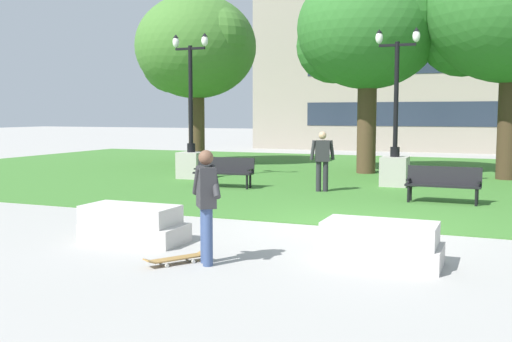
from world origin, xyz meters
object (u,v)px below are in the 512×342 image
at_px(concrete_block_left, 380,244).
at_px(person_skateboarder, 206,200).
at_px(lamp_post_left, 191,149).
at_px(person_bystander_near_lawn, 322,158).
at_px(concrete_block_center, 133,224).
at_px(skateboard, 177,258).
at_px(park_bench_near_left, 443,182).
at_px(park_bench_near_right, 224,170).
at_px(lamp_post_right, 395,154).

relative_size(concrete_block_left, person_skateboarder, 1.05).
distance_m(lamp_post_left, person_bystander_near_lawn, 5.38).
xyz_separation_m(concrete_block_center, concrete_block_left, (4.31, 0.07, 0.00)).
distance_m(concrete_block_left, skateboard, 3.04).
height_order(park_bench_near_left, park_bench_near_right, same).
distance_m(park_bench_near_right, lamp_post_left, 2.87).
relative_size(concrete_block_left, park_bench_near_right, 0.98).
bearing_deg(skateboard, person_bystander_near_lawn, 91.79).
distance_m(concrete_block_left, person_bystander_near_lawn, 8.23).
relative_size(skateboard, lamp_post_left, 0.20).
relative_size(skateboard, park_bench_near_left, 0.53).
xyz_separation_m(person_skateboarder, lamp_post_right, (1.01, 10.67, 0.03)).
bearing_deg(skateboard, lamp_post_left, 117.40).
bearing_deg(park_bench_near_right, concrete_block_center, -76.74).
bearing_deg(concrete_block_center, person_bystander_near_lawn, 80.91).
xyz_separation_m(concrete_block_left, lamp_post_right, (-1.38, 9.67, 0.69)).
bearing_deg(person_bystander_near_lawn, concrete_block_center, -99.09).
distance_m(concrete_block_center, concrete_block_left, 4.31).
bearing_deg(park_bench_near_left, park_bench_near_right, 173.23).
height_order(concrete_block_left, skateboard, concrete_block_left).
height_order(concrete_block_left, lamp_post_left, lamp_post_left).
bearing_deg(park_bench_near_left, concrete_block_left, -92.75).
bearing_deg(park_bench_near_right, park_bench_near_left, -6.77).
bearing_deg(person_bystander_near_lawn, concrete_block_left, -67.94).
bearing_deg(park_bench_near_right, lamp_post_left, 138.93).
bearing_deg(person_bystander_near_lawn, lamp_post_right, 50.53).
height_order(person_skateboarder, person_bystander_near_lawn, person_bystander_near_lawn).
relative_size(concrete_block_center, concrete_block_left, 1.00).
height_order(skateboard, person_bystander_near_lawn, person_bystander_near_lawn).
xyz_separation_m(park_bench_near_right, lamp_post_left, (-2.13, 1.86, 0.48)).
xyz_separation_m(concrete_block_left, person_skateboarder, (-2.39, -0.99, 0.66)).
bearing_deg(concrete_block_left, park_bench_near_right, 129.37).
xyz_separation_m(person_skateboarder, lamp_post_left, (-5.82, 10.25, 0.05)).
bearing_deg(lamp_post_right, concrete_block_center, -106.75).
distance_m(concrete_block_center, person_bystander_near_lawn, 7.80).
bearing_deg(park_bench_near_right, concrete_block_left, -50.63).
relative_size(concrete_block_left, lamp_post_right, 0.38).
height_order(skateboard, park_bench_near_right, park_bench_near_right).
xyz_separation_m(person_skateboarder, park_bench_near_right, (-3.68, 8.39, -0.43)).
relative_size(lamp_post_right, person_bystander_near_lawn, 2.79).
xyz_separation_m(concrete_block_left, skateboard, (-2.81, -1.15, -0.22)).
distance_m(lamp_post_right, person_bystander_near_lawn, 2.68).
bearing_deg(lamp_post_right, person_bystander_near_lawn, -129.47).
distance_m(person_skateboarder, park_bench_near_left, 8.11).
bearing_deg(park_bench_near_left, person_bystander_near_lawn, 164.17).
relative_size(person_skateboarder, skateboard, 1.77).
height_order(park_bench_near_right, lamp_post_right, lamp_post_right).
bearing_deg(lamp_post_right, concrete_block_left, -81.89).
bearing_deg(person_bystander_near_lawn, park_bench_near_right, -176.07).
relative_size(skateboard, park_bench_near_right, 0.52).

